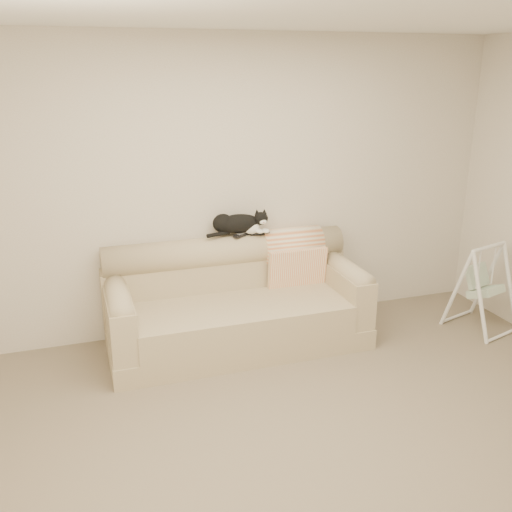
% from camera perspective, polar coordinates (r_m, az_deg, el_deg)
% --- Properties ---
extents(ground_plane, '(5.00, 5.00, 0.00)m').
position_cam_1_polar(ground_plane, '(3.86, 6.35, -18.64)').
color(ground_plane, '#6E5F4D').
rests_on(ground_plane, ground).
extents(room_shell, '(5.04, 4.04, 2.60)m').
position_cam_1_polar(room_shell, '(3.18, 7.32, 3.87)').
color(room_shell, beige).
rests_on(room_shell, ground).
extents(sofa, '(2.20, 0.93, 0.90)m').
position_cam_1_polar(sofa, '(4.97, -2.11, -4.87)').
color(sofa, tan).
rests_on(sofa, ground).
extents(remote_a, '(0.18, 0.14, 0.03)m').
position_cam_1_polar(remote_a, '(5.03, -1.40, 2.18)').
color(remote_a, black).
rests_on(remote_a, sofa).
extents(remote_b, '(0.17, 0.06, 0.02)m').
position_cam_1_polar(remote_b, '(5.07, 0.40, 2.29)').
color(remote_b, black).
rests_on(remote_b, sofa).
extents(tuxedo_cat, '(0.57, 0.24, 0.22)m').
position_cam_1_polar(tuxedo_cat, '(5.01, -1.75, 3.26)').
color(tuxedo_cat, black).
rests_on(tuxedo_cat, sofa).
extents(throw_blanket, '(0.55, 0.38, 0.58)m').
position_cam_1_polar(throw_blanket, '(5.23, 3.61, 0.69)').
color(throw_blanket, '#E5864E').
rests_on(throw_blanket, sofa).
extents(baby_swing, '(0.62, 0.64, 0.81)m').
position_cam_1_polar(baby_swing, '(5.61, 21.74, -2.89)').
color(baby_swing, white).
rests_on(baby_swing, ground).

